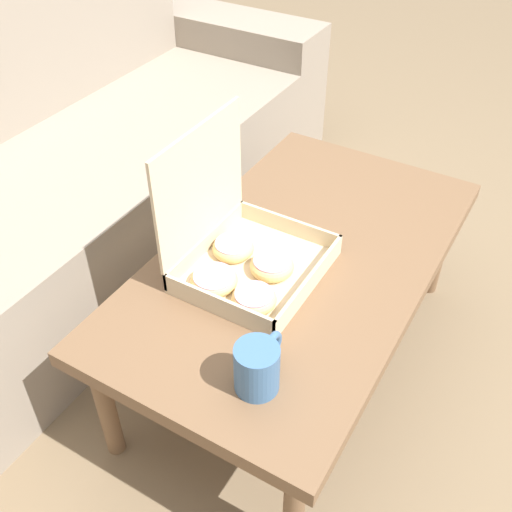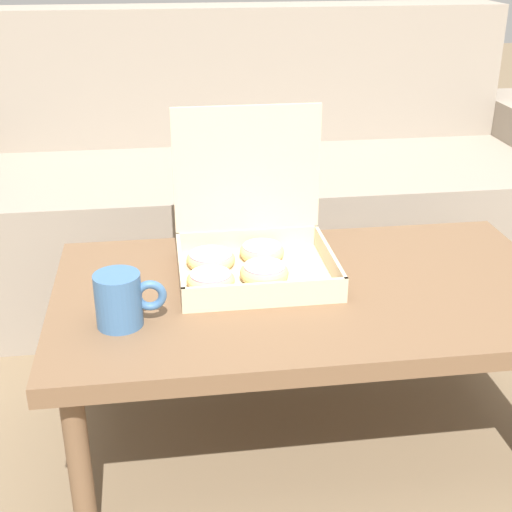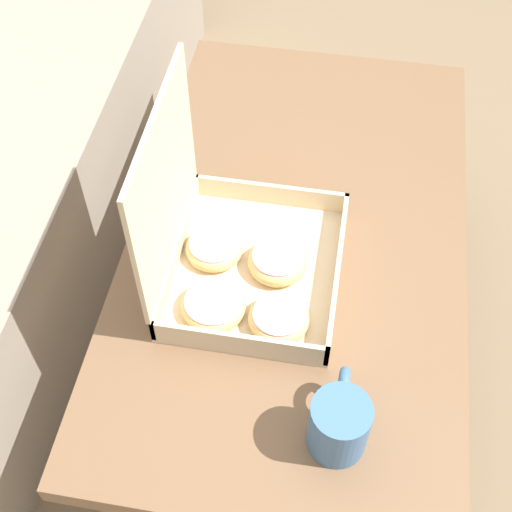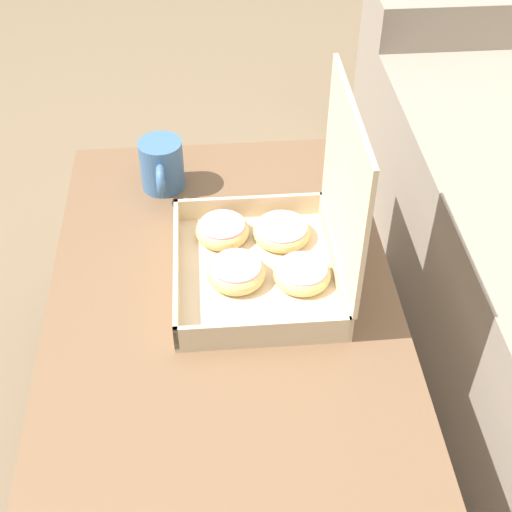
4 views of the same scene
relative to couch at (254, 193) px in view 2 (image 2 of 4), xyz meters
The scene contains 5 objects.
ground_plane 0.83m from the couch, 90.00° to the right, with size 12.00×12.00×0.00m, color #756047.
couch is the anchor object (origin of this frame).
coffee_table 0.87m from the couch, 90.00° to the right, with size 1.08×0.61×0.39m.
pastry_box 0.79m from the couch, 99.12° to the right, with size 0.33×0.29×0.34m.
coffee_mug 1.06m from the couch, 111.66° to the right, with size 0.14×0.09×0.11m.
Camera 2 is at (-0.30, -1.41, 1.07)m, focal length 50.00 mm.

